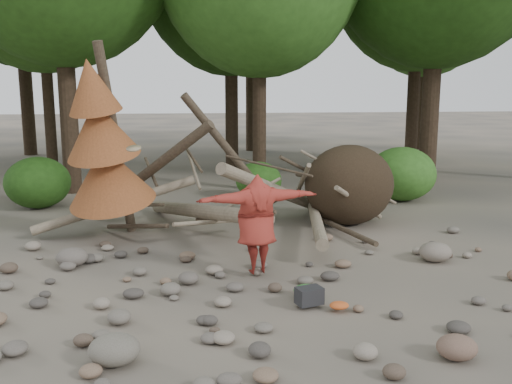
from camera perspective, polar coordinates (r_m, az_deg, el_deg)
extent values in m
plane|color=#514C44|center=(9.81, 1.32, -9.69)|extent=(120.00, 120.00, 0.00)
ellipsoid|color=#332619|center=(14.17, 9.29, 0.71)|extent=(2.20, 1.87, 1.98)
cylinder|color=gray|center=(13.12, -5.32, -1.96)|extent=(2.61, 5.11, 1.08)
cylinder|color=gray|center=(13.70, 2.14, 0.11)|extent=(3.18, 3.71, 1.90)
cylinder|color=brown|center=(13.87, -10.45, 2.17)|extent=(3.08, 1.91, 2.49)
cylinder|color=gray|center=(13.29, 6.01, -2.69)|extent=(1.13, 4.98, 0.43)
cylinder|color=brown|center=(14.03, -2.67, 4.08)|extent=(2.39, 1.03, 2.89)
cylinder|color=gray|center=(13.48, -13.89, -1.24)|extent=(3.71, 0.86, 1.20)
cylinder|color=#4C3F30|center=(13.03, -11.89, -3.37)|extent=(1.52, 1.70, 0.49)
cylinder|color=gray|center=(13.84, -0.45, -0.20)|extent=(1.57, 0.85, 0.69)
cylinder|color=#4C3F30|center=(14.51, 5.62, 1.87)|extent=(1.92, 1.25, 1.10)
cylinder|color=gray|center=(13.44, -6.30, 2.44)|extent=(0.37, 1.42, 0.85)
cylinder|color=#4C3F30|center=(13.21, 8.83, -3.75)|extent=(0.79, 2.54, 0.12)
cylinder|color=gray|center=(12.57, -4.31, -2.98)|extent=(1.78, 1.11, 0.29)
cylinder|color=#4C3F30|center=(13.05, -13.85, 5.04)|extent=(0.67, 1.13, 4.35)
cone|color=brown|center=(12.85, -14.57, 1.78)|extent=(2.06, 2.13, 1.86)
cone|color=brown|center=(12.55, -15.39, 6.13)|extent=(1.71, 1.78, 1.65)
cone|color=brown|center=(12.34, -16.16, 10.21)|extent=(1.23, 1.30, 1.41)
cylinder|color=#38281C|center=(18.99, -18.58, 13.39)|extent=(0.56, 0.56, 8.96)
cylinder|color=#38281C|center=(18.45, 0.34, 11.19)|extent=(0.44, 0.44, 7.14)
cylinder|color=#38281C|center=(20.69, 17.36, 13.87)|extent=(0.60, 0.60, 9.45)
cylinder|color=#38281C|center=(23.18, -20.19, 10.98)|extent=(0.42, 0.42, 7.56)
cylinder|color=#38281C|center=(23.38, -2.49, 12.80)|extent=(0.52, 0.52, 8.54)
cylinder|color=#38281C|center=(24.73, 15.59, 11.83)|extent=(0.50, 0.50, 8.12)
cylinder|color=#38281C|center=(30.12, -22.22, 12.64)|extent=(0.62, 0.62, 9.66)
cylinder|color=#38281C|center=(29.80, -0.51, 12.57)|extent=(0.54, 0.54, 8.75)
cylinder|color=#38281C|center=(31.61, 16.37, 11.22)|extent=(0.46, 0.46, 7.84)
ellipsoid|color=#234D14|center=(17.04, -20.99, 0.89)|extent=(1.80, 1.80, 1.44)
ellipsoid|color=#2E611C|center=(17.27, 0.26, 1.19)|extent=(1.40, 1.40, 1.12)
ellipsoid|color=#397324|center=(17.49, 14.39, 1.77)|extent=(2.00, 2.00, 1.60)
imported|color=maroon|center=(10.16, 0.07, -3.20)|extent=(2.28, 0.98, 1.79)
cylinder|color=#96815F|center=(9.49, -12.13, 4.29)|extent=(0.30, 0.29, 0.11)
cube|color=black|center=(9.05, 5.34, -10.64)|extent=(0.46, 0.37, 0.27)
ellipsoid|color=#2D702C|center=(9.44, 5.12, -10.02)|extent=(0.45, 0.37, 0.17)
ellipsoid|color=#C75322|center=(8.97, 8.31, -11.45)|extent=(0.30, 0.24, 0.11)
ellipsoid|color=#6C665A|center=(7.53, -13.99, -15.03)|extent=(0.64, 0.58, 0.39)
ellipsoid|color=brown|center=(7.88, 19.45, -14.43)|extent=(0.52, 0.47, 0.31)
ellipsoid|color=gray|center=(11.76, 17.50, -5.73)|extent=(0.64, 0.57, 0.38)
ellipsoid|color=#675E56|center=(11.49, -17.93, -6.21)|extent=(0.60, 0.54, 0.36)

